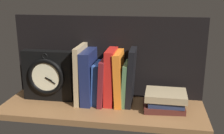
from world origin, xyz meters
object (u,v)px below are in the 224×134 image
at_px(book_tan_shortstories, 81,74).
at_px(book_green_romantic, 125,83).
at_px(book_orange_pandolfini, 119,78).
at_px(book_black_skeptic, 131,77).
at_px(book_stack_side, 165,100).
at_px(book_blue_modern, 97,82).
at_px(book_red_requiem, 111,77).
at_px(book_maroon_dawkins, 103,81).
at_px(book_navy_bierce, 89,76).
at_px(framed_clock, 48,76).

xyz_separation_m(book_tan_shortstories, book_green_romantic, (0.19, 0.00, -0.03)).
relative_size(book_orange_pandolfini, book_green_romantic, 1.25).
relative_size(book_black_skeptic, book_stack_side, 1.37).
relative_size(book_blue_modern, book_red_requiem, 0.75).
bearing_deg(book_orange_pandolfini, book_tan_shortstories, 180.00).
relative_size(book_maroon_dawkins, book_stack_side, 1.11).
height_order(book_tan_shortstories, book_navy_bierce, book_tan_shortstories).
xyz_separation_m(book_tan_shortstories, book_orange_pandolfini, (0.16, 0.00, -0.01)).
bearing_deg(book_tan_shortstories, framed_clock, -174.55).
bearing_deg(book_blue_modern, book_stack_side, -6.52).
height_order(book_maroon_dawkins, book_green_romantic, book_maroon_dawkins).
bearing_deg(book_maroon_dawkins, book_red_requiem, 0.00).
bearing_deg(book_tan_shortstories, book_stack_side, -5.22).
distance_m(book_navy_bierce, book_maroon_dawkins, 0.06).
distance_m(book_red_requiem, book_green_romantic, 0.07).
bearing_deg(book_orange_pandolfini, book_red_requiem, 180.00).
xyz_separation_m(book_blue_modern, framed_clock, (-0.22, -0.01, 0.02)).
height_order(book_navy_bierce, book_orange_pandolfini, same).
bearing_deg(book_black_skeptic, book_orange_pandolfini, 180.00).
relative_size(book_tan_shortstories, framed_clock, 1.12).
bearing_deg(framed_clock, book_maroon_dawkins, 3.26).
relative_size(book_tan_shortstories, book_black_skeptic, 1.03).
relative_size(book_navy_bierce, book_red_requiem, 0.97).
bearing_deg(book_green_romantic, book_blue_modern, 180.00).
xyz_separation_m(book_blue_modern, book_maroon_dawkins, (0.03, 0.00, 0.01)).
relative_size(book_navy_bierce, book_blue_modern, 1.29).
xyz_separation_m(book_black_skeptic, book_stack_side, (0.14, -0.03, -0.08)).
bearing_deg(framed_clock, book_navy_bierce, 4.41).
bearing_deg(book_maroon_dawkins, framed_clock, -176.74).
bearing_deg(book_red_requiem, book_navy_bierce, 180.00).
bearing_deg(book_tan_shortstories, book_green_romantic, 0.00).
relative_size(book_tan_shortstories, book_maroon_dawkins, 1.26).
bearing_deg(book_tan_shortstories, book_maroon_dawkins, 0.00).
distance_m(book_orange_pandolfini, book_black_skeptic, 0.05).
relative_size(book_blue_modern, book_maroon_dawkins, 0.90).
bearing_deg(book_red_requiem, book_orange_pandolfini, 0.00).
xyz_separation_m(book_maroon_dawkins, book_stack_side, (0.26, -0.03, -0.06)).
bearing_deg(book_maroon_dawkins, book_black_skeptic, 0.00).
xyz_separation_m(book_navy_bierce, book_maroon_dawkins, (0.06, 0.00, -0.02)).
xyz_separation_m(book_tan_shortstories, book_blue_modern, (0.07, 0.00, -0.04)).
distance_m(book_blue_modern, framed_clock, 0.22).
bearing_deg(book_green_romantic, book_black_skeptic, 0.00).
bearing_deg(book_blue_modern, book_maroon_dawkins, 0.00).
bearing_deg(book_tan_shortstories, book_black_skeptic, 0.00).
bearing_deg(framed_clock, book_tan_shortstories, 5.45).
height_order(book_red_requiem, book_black_skeptic, book_black_skeptic).
bearing_deg(book_blue_modern, book_tan_shortstories, 180.00).
relative_size(book_blue_modern, book_green_romantic, 0.97).
height_order(book_green_romantic, book_stack_side, book_green_romantic).
height_order(book_blue_modern, book_black_skeptic, book_black_skeptic).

